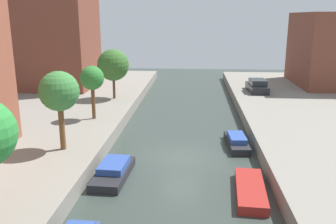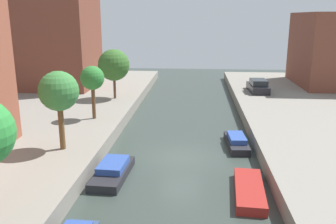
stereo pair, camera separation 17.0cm
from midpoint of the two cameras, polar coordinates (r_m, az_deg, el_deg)
ground_plane at (r=24.00m, az=2.25°, el=-7.14°), size 84.00×84.00×0.00m
street_tree_2 at (r=22.54m, az=-16.67°, el=3.07°), size 2.41×2.41×4.88m
street_tree_3 at (r=29.13m, az=-11.71°, el=5.18°), size 1.89×1.89×4.26m
street_tree_4 at (r=36.30m, az=-8.43°, el=7.35°), size 3.12×3.12×4.92m
parked_car at (r=40.83m, az=14.15°, el=3.94°), size 1.98×4.45×1.40m
moored_boat_left_2 at (r=21.28m, az=-8.52°, el=-9.22°), size 1.89×4.36×0.86m
moored_boat_right_2 at (r=19.63m, az=12.97°, el=-11.95°), size 1.77×4.58×0.50m
moored_boat_right_3 at (r=26.21m, az=10.96°, el=-4.65°), size 1.54×4.17×0.85m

